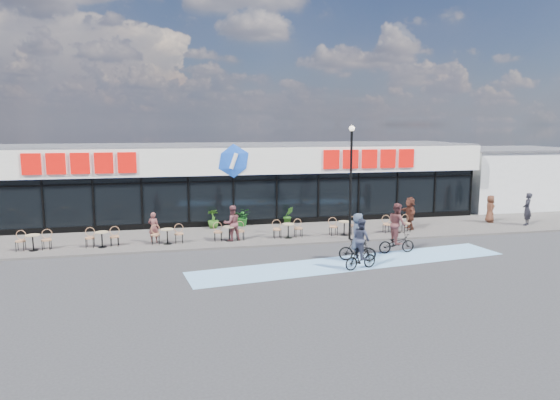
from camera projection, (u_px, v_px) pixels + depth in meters
name	position (u px, v px, depth m)	size (l,w,h in m)	color
ground	(254.00, 259.00, 21.66)	(120.00, 120.00, 0.00)	#28282B
sidewalk	(240.00, 236.00, 26.00)	(44.00, 5.00, 0.10)	#534E4A
bike_lane	(353.00, 263.00, 21.06)	(14.00, 2.20, 0.01)	#6FA3D2
building	(227.00, 181.00, 30.90)	(30.60, 6.57, 4.75)	black
neighbour_building	(506.00, 176.00, 36.33)	(9.20, 7.20, 4.11)	white
lamp_post	(351.00, 173.00, 24.49)	(0.28, 0.28, 5.64)	black
bistro_set_1	(33.00, 240.00, 22.73)	(1.54, 0.62, 0.90)	tan
bistro_set_2	(102.00, 237.00, 23.37)	(1.54, 0.62, 0.90)	tan
bistro_set_3	(167.00, 234.00, 24.00)	(1.54, 0.62, 0.90)	tan
bistro_set_4	(229.00, 231.00, 24.63)	(1.54, 0.62, 0.90)	tan
bistro_set_5	(288.00, 229.00, 25.27)	(1.54, 0.62, 0.90)	tan
bistro_set_6	(344.00, 226.00, 25.90)	(1.54, 0.62, 0.90)	tan
bistro_set_7	(397.00, 224.00, 26.54)	(1.54, 0.62, 0.90)	tan
potted_plant_left	(213.00, 219.00, 27.58)	(0.59, 0.59, 1.05)	#2A5418
potted_plant_mid	(288.00, 216.00, 28.50)	(0.58, 0.47, 1.05)	#234F16
potted_plant_right	(243.00, 217.00, 28.19)	(0.93, 0.81, 1.04)	#164F17
patron_left	(154.00, 227.00, 24.22)	(0.54, 0.36, 1.49)	brown
patron_right	(232.00, 223.00, 24.58)	(0.85, 0.66, 1.75)	brown
pedestrian_a	(410.00, 213.00, 27.31)	(1.65, 0.53, 1.78)	#4B251A
pedestrian_b	(490.00, 209.00, 29.21)	(0.78, 0.51, 1.60)	#4C2A1B
pedestrian_c	(527.00, 209.00, 28.39)	(0.68, 0.44, 1.85)	black
cyclist_a	(358.00, 241.00, 21.23)	(1.64, 0.97, 2.08)	black
cyclist_b	(397.00, 232.00, 22.57)	(1.70, 0.90, 2.30)	black
cyclist_c	(361.00, 247.00, 19.99)	(1.56, 0.94, 2.09)	black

